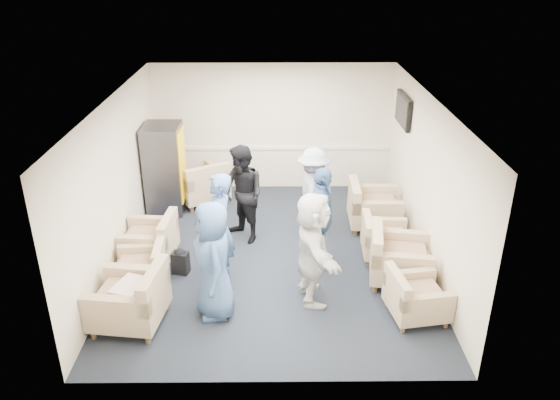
{
  "coord_description": "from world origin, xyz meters",
  "views": [
    {
      "loc": [
        0.06,
        -8.08,
        4.76
      ],
      "look_at": [
        0.13,
        0.2,
        0.95
      ],
      "focal_mm": 35.0,
      "sensor_mm": 36.0,
      "label": 1
    }
  ],
  "objects_px": {
    "armchair_left_mid": "(143,269)",
    "vending_machine": "(165,169)",
    "armchair_left_near": "(133,301)",
    "armchair_right_near": "(414,298)",
    "armchair_right_midnear": "(396,260)",
    "person_mid_left": "(219,229)",
    "person_back_right": "(313,192)",
    "armchair_corner": "(202,185)",
    "armchair_left_far": "(152,242)",
    "person_front_right": "(313,248)",
    "armchair_right_far": "(371,208)",
    "person_mid_right": "(321,218)",
    "armchair_right_midfar": "(383,240)",
    "person_back_left": "(243,195)",
    "person_front_left": "(213,261)"
  },
  "relations": [
    {
      "from": "person_mid_left",
      "to": "armchair_left_mid",
      "type": "bearing_deg",
      "value": -81.42
    },
    {
      "from": "vending_machine",
      "to": "person_back_left",
      "type": "xyz_separation_m",
      "value": [
        1.58,
        -1.26,
        0.0
      ]
    },
    {
      "from": "vending_machine",
      "to": "person_back_left",
      "type": "bearing_deg",
      "value": -38.67
    },
    {
      "from": "vending_machine",
      "to": "person_front_right",
      "type": "relative_size",
      "value": 1.01
    },
    {
      "from": "person_back_left",
      "to": "person_back_right",
      "type": "xyz_separation_m",
      "value": [
        1.25,
        0.25,
        -0.06
      ]
    },
    {
      "from": "person_mid_right",
      "to": "person_front_right",
      "type": "xyz_separation_m",
      "value": [
        -0.2,
        -0.98,
        0.01
      ]
    },
    {
      "from": "armchair_right_near",
      "to": "person_mid_left",
      "type": "distance_m",
      "value": 3.02
    },
    {
      "from": "armchair_right_far",
      "to": "person_back_right",
      "type": "bearing_deg",
      "value": 103.94
    },
    {
      "from": "armchair_right_near",
      "to": "person_front_right",
      "type": "bearing_deg",
      "value": 62.73
    },
    {
      "from": "armchair_right_near",
      "to": "person_mid_left",
      "type": "bearing_deg",
      "value": 61.22
    },
    {
      "from": "armchair_right_midnear",
      "to": "armchair_right_midfar",
      "type": "bearing_deg",
      "value": 14.96
    },
    {
      "from": "armchair_corner",
      "to": "person_front_left",
      "type": "xyz_separation_m",
      "value": [
        0.65,
        -3.81,
        0.49
      ]
    },
    {
      "from": "armchair_left_far",
      "to": "person_back_left",
      "type": "bearing_deg",
      "value": 119.91
    },
    {
      "from": "armchair_left_far",
      "to": "person_front_right",
      "type": "relative_size",
      "value": 0.53
    },
    {
      "from": "armchair_left_mid",
      "to": "person_mid_right",
      "type": "xyz_separation_m",
      "value": [
        2.77,
        0.62,
        0.55
      ]
    },
    {
      "from": "armchair_right_near",
      "to": "person_front_left",
      "type": "xyz_separation_m",
      "value": [
        -2.8,
        0.11,
        0.57
      ]
    },
    {
      "from": "armchair_left_far",
      "to": "armchair_left_near",
      "type": "bearing_deg",
      "value": 8.06
    },
    {
      "from": "armchair_right_near",
      "to": "person_front_right",
      "type": "xyz_separation_m",
      "value": [
        -1.41,
        0.45,
        0.56
      ]
    },
    {
      "from": "person_front_left",
      "to": "person_back_right",
      "type": "distance_m",
      "value": 2.9
    },
    {
      "from": "armchair_right_near",
      "to": "armchair_right_midnear",
      "type": "distance_m",
      "value": 0.95
    },
    {
      "from": "armchair_right_midfar",
      "to": "person_mid_right",
      "type": "xyz_separation_m",
      "value": [
        -1.07,
        -0.24,
        0.55
      ]
    },
    {
      "from": "armchair_left_near",
      "to": "person_back_left",
      "type": "relative_size",
      "value": 0.59
    },
    {
      "from": "armchair_left_far",
      "to": "person_mid_right",
      "type": "distance_m",
      "value": 2.85
    },
    {
      "from": "armchair_left_near",
      "to": "vending_machine",
      "type": "relative_size",
      "value": 0.6
    },
    {
      "from": "person_back_right",
      "to": "armchair_corner",
      "type": "bearing_deg",
      "value": 49.86
    },
    {
      "from": "person_back_left",
      "to": "armchair_corner",
      "type": "bearing_deg",
      "value": 170.48
    },
    {
      "from": "person_mid_left",
      "to": "person_mid_right",
      "type": "height_order",
      "value": "person_mid_left"
    },
    {
      "from": "person_mid_left",
      "to": "person_mid_right",
      "type": "xyz_separation_m",
      "value": [
        1.59,
        0.45,
        -0.05
      ]
    },
    {
      "from": "armchair_left_mid",
      "to": "armchair_left_near",
      "type": "bearing_deg",
      "value": 0.85
    },
    {
      "from": "armchair_right_midnear",
      "to": "person_mid_right",
      "type": "relative_size",
      "value": 0.62
    },
    {
      "from": "armchair_right_midnear",
      "to": "person_mid_left",
      "type": "xyz_separation_m",
      "value": [
        -2.73,
        0.04,
        0.53
      ]
    },
    {
      "from": "armchair_left_near",
      "to": "person_back_right",
      "type": "height_order",
      "value": "person_back_right"
    },
    {
      "from": "armchair_right_far",
      "to": "vending_machine",
      "type": "bearing_deg",
      "value": 80.64
    },
    {
      "from": "armchair_right_midfar",
      "to": "person_back_right",
      "type": "relative_size",
      "value": 0.5
    },
    {
      "from": "armchair_left_near",
      "to": "person_front_right",
      "type": "xyz_separation_m",
      "value": [
        2.5,
        0.58,
        0.49
      ]
    },
    {
      "from": "armchair_left_near",
      "to": "person_front_right",
      "type": "height_order",
      "value": "person_front_right"
    },
    {
      "from": "person_back_left",
      "to": "person_back_right",
      "type": "distance_m",
      "value": 1.28
    },
    {
      "from": "armchair_corner",
      "to": "armchair_right_far",
      "type": "bearing_deg",
      "value": 129.55
    },
    {
      "from": "armchair_left_mid",
      "to": "armchair_left_far",
      "type": "relative_size",
      "value": 0.87
    },
    {
      "from": "person_mid_right",
      "to": "armchair_right_far",
      "type": "bearing_deg",
      "value": -27.43
    },
    {
      "from": "armchair_left_far",
      "to": "vending_machine",
      "type": "xyz_separation_m",
      "value": [
        -0.09,
        1.96,
        0.54
      ]
    },
    {
      "from": "armchair_left_mid",
      "to": "vending_machine",
      "type": "xyz_separation_m",
      "value": [
        -0.11,
        2.76,
        0.58
      ]
    },
    {
      "from": "armchair_corner",
      "to": "armchair_left_mid",
      "type": "bearing_deg",
      "value": 48.7
    },
    {
      "from": "armchair_right_midnear",
      "to": "person_front_left",
      "type": "distance_m",
      "value": 2.91
    },
    {
      "from": "armchair_left_near",
      "to": "armchair_left_far",
      "type": "distance_m",
      "value": 1.74
    },
    {
      "from": "armchair_corner",
      "to": "person_mid_left",
      "type": "bearing_deg",
      "value": 70.9
    },
    {
      "from": "armchair_right_midnear",
      "to": "vending_machine",
      "type": "bearing_deg",
      "value": 65.78
    },
    {
      "from": "armchair_right_far",
      "to": "armchair_corner",
      "type": "relative_size",
      "value": 0.73
    },
    {
      "from": "person_mid_left",
      "to": "person_back_right",
      "type": "xyz_separation_m",
      "value": [
        1.54,
        1.58,
        -0.08
      ]
    },
    {
      "from": "person_back_right",
      "to": "person_front_right",
      "type": "xyz_separation_m",
      "value": [
        -0.15,
        -2.11,
        0.05
      ]
    }
  ]
}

